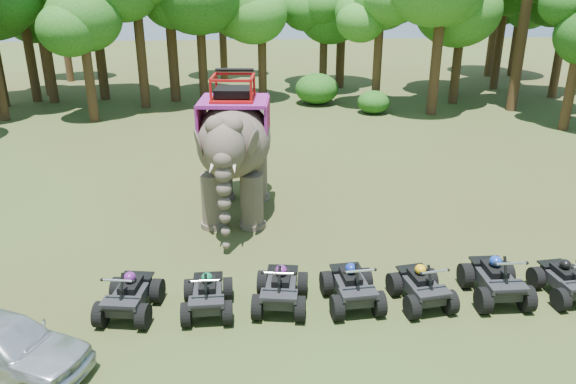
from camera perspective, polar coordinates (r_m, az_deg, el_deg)
name	(u,v)px	position (r m, az deg, el deg)	size (l,w,h in m)	color
ground	(291,271)	(15.84, 0.34, -8.02)	(110.00, 110.00, 0.00)	#47381E
elephant	(235,146)	(18.74, -5.43, 4.72)	(2.52, 5.72, 4.80)	#4C4237
parked_car	(3,344)	(13.38, -26.95, -13.63)	(1.52, 3.77, 1.28)	silver
atv_0	(129,290)	(14.27, -15.87, -9.57)	(1.27, 1.74, 1.29)	black
atv_1	(207,290)	(13.95, -8.21, -9.81)	(1.21, 1.65, 1.23)	black
atv_2	(281,283)	(14.00, -0.74, -9.25)	(1.28, 1.76, 1.30)	black
atv_3	(352,281)	(14.17, 6.55, -8.99)	(1.29, 1.77, 1.31)	black
atv_4	(422,281)	(14.52, 13.47, -8.83)	(1.23, 1.68, 1.25)	black
atv_5	(497,274)	(15.25, 20.45, -7.85)	(1.35, 1.85, 1.37)	black
atv_6	(567,276)	(16.06, 26.49, -7.61)	(1.19, 1.63, 1.21)	black
tree_0	(262,37)	(36.34, -2.67, 15.50)	(5.48, 5.48, 7.83)	#195114
tree_1	(324,36)	(38.46, 3.66, 15.58)	(5.25, 5.25, 7.49)	#195114
tree_2	(378,50)	(34.05, 9.14, 14.04)	(4.82, 4.82, 6.88)	#195114
tree_3	(439,33)	(33.13, 15.06, 15.31)	(6.36, 6.36, 9.09)	#195114
tree_4	(524,24)	(35.58, 22.81, 15.44)	(6.91, 6.91, 9.88)	#195114
tree_5	(575,62)	(32.30, 27.17, 11.66)	(4.89, 4.89, 6.98)	#195114
tree_31	(86,54)	(32.40, -19.82, 13.03)	(5.09, 5.09, 7.27)	#195114
tree_32	(139,33)	(34.94, -14.88, 15.38)	(6.16, 6.16, 8.80)	#195114
tree_33	(201,32)	(35.98, -8.85, 15.78)	(5.97, 5.97, 8.53)	#195114
tree_34	(563,33)	(40.64, 26.13, 14.28)	(5.69, 5.69, 8.13)	#195114
tree_35	(169,11)	(36.27, -11.96, 17.56)	(7.67, 7.67, 10.96)	#195114
tree_36	(497,8)	(47.13, 20.43, 17.15)	(7.16, 7.16, 10.24)	#195114
tree_37	(42,37)	(40.78, -23.74, 14.18)	(5.21, 5.21, 7.44)	#195114
tree_38	(461,26)	(39.35, 17.14, 15.83)	(6.18, 6.18, 8.84)	#195114
tree_39	(501,29)	(42.10, 20.85, 15.22)	(5.67, 5.67, 8.10)	#195114
tree_40	(25,26)	(38.85, -25.13, 14.99)	(6.43, 6.43, 9.19)	#195114
tree_41	(222,23)	(43.52, -6.70, 16.68)	(5.76, 5.76, 8.22)	#195114
tree_42	(517,30)	(47.99, 22.21, 15.02)	(4.91, 4.91, 7.01)	#195114
tree_43	(63,28)	(45.38, -21.85, 15.18)	(5.36, 5.36, 7.65)	#195114
tree_44	(342,12)	(40.12, 5.50, 17.71)	(7.13, 7.13, 10.19)	#195114
tree_45	(460,33)	(36.51, 17.08, 15.16)	(5.94, 5.94, 8.48)	#195114
tree_46	(96,17)	(37.97, -18.96, 16.49)	(7.15, 7.15, 10.21)	#195114
tree_47	(43,27)	(38.13, -23.61, 15.07)	(6.39, 6.39, 9.13)	#195114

